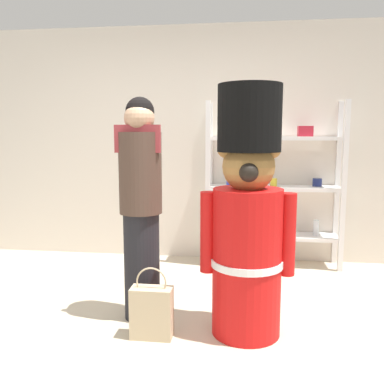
{
  "coord_description": "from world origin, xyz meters",
  "views": [
    {
      "loc": [
        0.62,
        -2.44,
        1.4
      ],
      "look_at": [
        0.25,
        0.43,
        1.0
      ],
      "focal_mm": 38.24,
      "sensor_mm": 36.0,
      "label": 1
    }
  ],
  "objects_px": {
    "teddy_bear_guard": "(248,221)",
    "merchandise_shelf": "(273,185)",
    "shopping_bag": "(151,312)",
    "person_shopper": "(141,204)"
  },
  "relations": [
    {
      "from": "teddy_bear_guard",
      "to": "merchandise_shelf",
      "type": "bearing_deg",
      "value": 80.12
    },
    {
      "from": "teddy_bear_guard",
      "to": "shopping_bag",
      "type": "bearing_deg",
      "value": -166.54
    },
    {
      "from": "merchandise_shelf",
      "to": "person_shopper",
      "type": "height_order",
      "value": "merchandise_shelf"
    },
    {
      "from": "teddy_bear_guard",
      "to": "shopping_bag",
      "type": "height_order",
      "value": "teddy_bear_guard"
    },
    {
      "from": "merchandise_shelf",
      "to": "shopping_bag",
      "type": "distance_m",
      "value": 2.13
    },
    {
      "from": "merchandise_shelf",
      "to": "shopping_bag",
      "type": "xyz_separation_m",
      "value": [
        -0.94,
        -1.78,
        -0.69
      ]
    },
    {
      "from": "merchandise_shelf",
      "to": "person_shopper",
      "type": "xyz_separation_m",
      "value": [
        -1.08,
        -1.47,
        0.02
      ]
    },
    {
      "from": "teddy_bear_guard",
      "to": "shopping_bag",
      "type": "xyz_separation_m",
      "value": [
        -0.65,
        -0.16,
        -0.63
      ]
    },
    {
      "from": "teddy_bear_guard",
      "to": "shopping_bag",
      "type": "distance_m",
      "value": 0.92
    },
    {
      "from": "person_shopper",
      "to": "teddy_bear_guard",
      "type": "bearing_deg",
      "value": -11.18
    }
  ]
}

